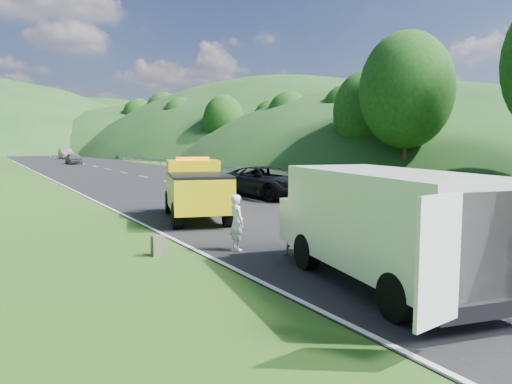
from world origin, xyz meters
TOP-DOWN VIEW (x-y plane):
  - ground at (0.00, 0.00)m, footprint 320.00×320.00m
  - road_surface at (3.00, 40.00)m, footprint 14.00×200.00m
  - guardrail at (10.30, 52.50)m, footprint 0.06×140.00m
  - tree_line_right at (23.00, 60.00)m, footprint 14.00×140.00m
  - hills_backdrop at (6.50, 134.70)m, footprint 201.00×288.60m
  - tow_truck at (-1.80, 5.77)m, footprint 3.38×5.71m
  - white_van at (-1.82, -4.07)m, footprint 4.05×7.06m
  - woman at (-2.92, 0.32)m, footprint 0.41×0.56m
  - child at (-1.95, -0.99)m, footprint 0.65×0.60m
  - worker at (-1.44, -5.49)m, footprint 1.11×0.70m
  - suitcase at (-4.98, 0.79)m, footprint 0.35×0.22m
  - passing_suv at (4.17, 10.50)m, footprint 3.45×6.07m
  - dist_car_a at (1.87, 52.58)m, footprint 1.61×4.00m
  - dist_car_b at (3.95, 71.44)m, footprint 1.67×4.80m
  - dist_car_c at (2.31, 94.43)m, footprint 2.06×5.06m

SIDE VIEW (x-z plane):
  - ground at x=0.00m, z-range 0.00..0.00m
  - guardrail at x=10.30m, z-range -0.76..0.76m
  - tree_line_right at x=23.00m, z-range -7.00..7.00m
  - hills_backdrop at x=6.50m, z-range -22.00..22.00m
  - woman at x=-2.92m, z-range -0.76..0.76m
  - child at x=-1.95m, z-range -0.53..0.53m
  - worker at x=-1.44m, z-range -0.82..0.82m
  - passing_suv at x=4.17m, z-range -0.80..0.80m
  - dist_car_a at x=1.87m, z-range -0.68..0.68m
  - dist_car_b at x=3.95m, z-range -0.79..0.79m
  - dist_car_c at x=2.31m, z-range -0.73..0.73m
  - road_surface at x=3.00m, z-range 0.00..0.02m
  - suitcase at x=-4.98m, z-range 0.00..0.53m
  - tow_truck at x=-1.80m, z-range -0.03..2.29m
  - white_van at x=-1.82m, z-range 0.15..2.52m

